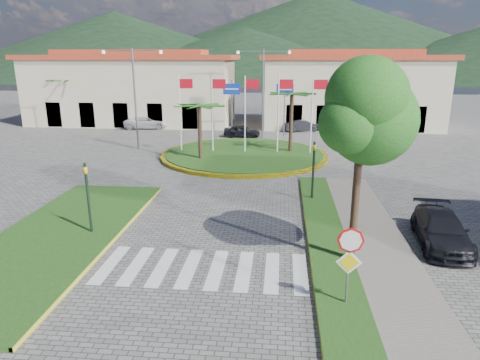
# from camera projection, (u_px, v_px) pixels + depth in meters

# --- Properties ---
(ground) EXTENTS (160.00, 160.00, 0.00)m
(ground) POSITION_uv_depth(u_px,v_px,m) (173.00, 338.00, 11.70)
(ground) COLOR #5D5B58
(ground) RESTS_ON ground
(sidewalk_right) EXTENTS (4.00, 28.00, 0.15)m
(sidewalk_right) POSITION_uv_depth(u_px,v_px,m) (382.00, 307.00, 13.02)
(sidewalk_right) COLOR gray
(sidewalk_right) RESTS_ON ground
(verge_right) EXTENTS (1.60, 28.00, 0.18)m
(verge_right) POSITION_uv_depth(u_px,v_px,m) (342.00, 304.00, 13.13)
(verge_right) COLOR #204413
(verge_right) RESTS_ON ground
(median_left) EXTENTS (5.00, 14.00, 0.18)m
(median_left) POSITION_uv_depth(u_px,v_px,m) (57.00, 237.00, 18.01)
(median_left) COLOR #204413
(median_left) RESTS_ON ground
(crosswalk) EXTENTS (8.00, 3.00, 0.01)m
(crosswalk) POSITION_uv_depth(u_px,v_px,m) (200.00, 268.00, 15.52)
(crosswalk) COLOR silver
(crosswalk) RESTS_ON ground
(roundabout_island) EXTENTS (12.70, 12.70, 6.00)m
(roundabout_island) POSITION_uv_depth(u_px,v_px,m) (244.00, 154.00, 32.66)
(roundabout_island) COLOR yellow
(roundabout_island) RESTS_ON ground
(stop_sign) EXTENTS (0.80, 0.11, 2.65)m
(stop_sign) POSITION_uv_depth(u_px,v_px,m) (349.00, 255.00, 12.61)
(stop_sign) COLOR slate
(stop_sign) RESTS_ON ground
(deciduous_tree) EXTENTS (3.60, 3.60, 6.80)m
(deciduous_tree) POSITION_uv_depth(u_px,v_px,m) (361.00, 125.00, 14.50)
(deciduous_tree) COLOR black
(deciduous_tree) RESTS_ON ground
(traffic_light_left) EXTENTS (0.15, 0.18, 3.20)m
(traffic_light_left) POSITION_uv_depth(u_px,v_px,m) (88.00, 192.00, 17.85)
(traffic_light_left) COLOR black
(traffic_light_left) RESTS_ON ground
(traffic_light_right) EXTENTS (0.15, 0.18, 3.20)m
(traffic_light_right) POSITION_uv_depth(u_px,v_px,m) (313.00, 166.00, 22.19)
(traffic_light_right) COLOR black
(traffic_light_right) RESTS_ON ground
(traffic_light_far) EXTENTS (0.18, 0.15, 3.20)m
(traffic_light_far) POSITION_uv_depth(u_px,v_px,m) (345.00, 125.00, 35.24)
(traffic_light_far) COLOR black
(traffic_light_far) RESTS_ON ground
(direction_sign_west) EXTENTS (1.60, 0.14, 5.20)m
(direction_sign_west) POSITION_uv_depth(u_px,v_px,m) (232.00, 98.00, 40.48)
(direction_sign_west) COLOR slate
(direction_sign_west) RESTS_ON ground
(direction_sign_east) EXTENTS (1.60, 0.14, 5.20)m
(direction_sign_east) POSITION_uv_depth(u_px,v_px,m) (285.00, 99.00, 40.01)
(direction_sign_east) COLOR slate
(direction_sign_east) RESTS_ON ground
(street_lamp_centre) EXTENTS (4.80, 0.16, 8.00)m
(street_lamp_centre) POSITION_uv_depth(u_px,v_px,m) (263.00, 89.00, 39.00)
(street_lamp_centre) COLOR slate
(street_lamp_centre) RESTS_ON ground
(street_lamp_west) EXTENTS (4.80, 0.16, 8.00)m
(street_lamp_west) POSITION_uv_depth(u_px,v_px,m) (135.00, 94.00, 34.21)
(street_lamp_west) COLOR slate
(street_lamp_west) RESTS_ON ground
(building_left) EXTENTS (23.32, 9.54, 8.05)m
(building_left) POSITION_uv_depth(u_px,v_px,m) (133.00, 88.00, 48.22)
(building_left) COLOR beige
(building_left) RESTS_ON ground
(building_right) EXTENTS (19.08, 9.54, 8.05)m
(building_right) POSITION_uv_depth(u_px,v_px,m) (350.00, 90.00, 45.96)
(building_right) COLOR beige
(building_right) RESTS_ON ground
(hill_far_west) EXTENTS (140.00, 140.00, 22.00)m
(hill_far_west) POSITION_uv_depth(u_px,v_px,m) (116.00, 45.00, 147.53)
(hill_far_west) COLOR black
(hill_far_west) RESTS_ON ground
(hill_far_mid) EXTENTS (180.00, 180.00, 30.00)m
(hill_far_mid) POSITION_uv_depth(u_px,v_px,m) (317.00, 34.00, 158.93)
(hill_far_mid) COLOR black
(hill_far_mid) RESTS_ON ground
(hill_near_back) EXTENTS (110.00, 110.00, 16.00)m
(hill_near_back) POSITION_uv_depth(u_px,v_px,m) (243.00, 54.00, 134.58)
(hill_near_back) COLOR black
(hill_near_back) RESTS_ON ground
(white_van) EXTENTS (5.08, 2.94, 1.33)m
(white_van) POSITION_uv_depth(u_px,v_px,m) (147.00, 122.00, 45.08)
(white_van) COLOR silver
(white_van) RESTS_ON ground
(car_dark_a) EXTENTS (3.50, 1.63, 1.16)m
(car_dark_a) POSITION_uv_depth(u_px,v_px,m) (242.00, 131.00, 40.28)
(car_dark_a) COLOR black
(car_dark_a) RESTS_ON ground
(car_dark_b) EXTENTS (3.98, 2.22, 1.24)m
(car_dark_b) POSITION_uv_depth(u_px,v_px,m) (302.00, 125.00, 43.33)
(car_dark_b) COLOR black
(car_dark_b) RESTS_ON ground
(car_side_right) EXTENTS (2.28, 4.64, 1.30)m
(car_side_right) POSITION_uv_depth(u_px,v_px,m) (441.00, 230.00, 17.32)
(car_side_right) COLOR black
(car_side_right) RESTS_ON ground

